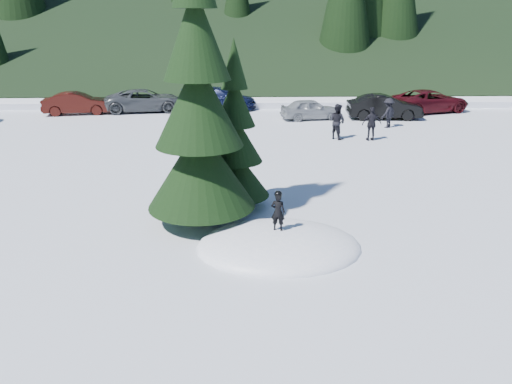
{
  "coord_description": "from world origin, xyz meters",
  "views": [
    {
      "loc": [
        -0.97,
        -12.29,
        5.87
      ],
      "look_at": [
        -0.58,
        1.45,
        1.1
      ],
      "focal_mm": 35.0,
      "sensor_mm": 36.0,
      "label": 1
    }
  ],
  "objects_px": {
    "spruce_tall": "(199,114)",
    "spruce_short": "(235,144)",
    "adult_2": "(388,113)",
    "adult_1": "(372,124)",
    "car_1": "(78,103)",
    "child_skier": "(278,212)",
    "car_4": "(311,109)",
    "car_2": "(146,100)",
    "adult_0": "(337,122)",
    "car_6": "(429,101)",
    "car_5": "(384,107)",
    "car_3": "(220,98)"
  },
  "relations": [
    {
      "from": "child_skier",
      "to": "car_2",
      "type": "distance_m",
      "value": 22.59
    },
    {
      "from": "spruce_tall",
      "to": "adult_0",
      "type": "height_order",
      "value": "spruce_tall"
    },
    {
      "from": "adult_1",
      "to": "adult_2",
      "type": "bearing_deg",
      "value": -121.95
    },
    {
      "from": "spruce_tall",
      "to": "car_1",
      "type": "distance_m",
      "value": 21.11
    },
    {
      "from": "child_skier",
      "to": "spruce_short",
      "type": "bearing_deg",
      "value": -53.08
    },
    {
      "from": "child_skier",
      "to": "adult_0",
      "type": "height_order",
      "value": "adult_0"
    },
    {
      "from": "car_2",
      "to": "car_5",
      "type": "height_order",
      "value": "car_5"
    },
    {
      "from": "adult_2",
      "to": "car_4",
      "type": "distance_m",
      "value": 4.82
    },
    {
      "from": "spruce_short",
      "to": "car_5",
      "type": "bearing_deg",
      "value": 59.13
    },
    {
      "from": "spruce_tall",
      "to": "adult_1",
      "type": "relative_size",
      "value": 5.05
    },
    {
      "from": "adult_1",
      "to": "spruce_tall",
      "type": "bearing_deg",
      "value": 50.82
    },
    {
      "from": "spruce_tall",
      "to": "car_4",
      "type": "xyz_separation_m",
      "value": [
        5.47,
        16.48,
        -2.69
      ]
    },
    {
      "from": "adult_0",
      "to": "car_2",
      "type": "bearing_deg",
      "value": 12.74
    },
    {
      "from": "adult_2",
      "to": "car_5",
      "type": "bearing_deg",
      "value": -139.94
    },
    {
      "from": "spruce_tall",
      "to": "spruce_short",
      "type": "xyz_separation_m",
      "value": [
        1.0,
        1.4,
        -1.22
      ]
    },
    {
      "from": "car_2",
      "to": "car_4",
      "type": "relative_size",
      "value": 1.43
    },
    {
      "from": "car_4",
      "to": "car_5",
      "type": "relative_size",
      "value": 0.82
    },
    {
      "from": "spruce_tall",
      "to": "spruce_short",
      "type": "height_order",
      "value": "spruce_tall"
    },
    {
      "from": "adult_1",
      "to": "car_6",
      "type": "bearing_deg",
      "value": -129.2
    },
    {
      "from": "adult_1",
      "to": "adult_2",
      "type": "relative_size",
      "value": 1.02
    },
    {
      "from": "car_2",
      "to": "car_6",
      "type": "relative_size",
      "value": 0.99
    },
    {
      "from": "adult_1",
      "to": "car_5",
      "type": "relative_size",
      "value": 0.38
    },
    {
      "from": "car_5",
      "to": "car_4",
      "type": "bearing_deg",
      "value": 92.92
    },
    {
      "from": "adult_0",
      "to": "adult_1",
      "type": "distance_m",
      "value": 1.74
    },
    {
      "from": "adult_0",
      "to": "car_2",
      "type": "xyz_separation_m",
      "value": [
        -11.34,
        8.49,
        -0.17
      ]
    },
    {
      "from": "child_skier",
      "to": "car_6",
      "type": "distance_m",
      "value": 23.54
    },
    {
      "from": "child_skier",
      "to": "car_2",
      "type": "bearing_deg",
      "value": -54.45
    },
    {
      "from": "child_skier",
      "to": "car_6",
      "type": "bearing_deg",
      "value": -102.83
    },
    {
      "from": "adult_2",
      "to": "adult_0",
      "type": "bearing_deg",
      "value": -0.45
    },
    {
      "from": "child_skier",
      "to": "car_3",
      "type": "relative_size",
      "value": 0.21
    },
    {
      "from": "spruce_tall",
      "to": "adult_2",
      "type": "height_order",
      "value": "spruce_tall"
    },
    {
      "from": "car_4",
      "to": "adult_1",
      "type": "bearing_deg",
      "value": -167.84
    },
    {
      "from": "spruce_short",
      "to": "adult_2",
      "type": "relative_size",
      "value": 3.22
    },
    {
      "from": "adult_0",
      "to": "adult_1",
      "type": "relative_size",
      "value": 1.06
    },
    {
      "from": "child_skier",
      "to": "car_4",
      "type": "xyz_separation_m",
      "value": [
        3.3,
        18.2,
        -0.37
      ]
    },
    {
      "from": "adult_1",
      "to": "car_1",
      "type": "bearing_deg",
      "value": -27.94
    },
    {
      "from": "spruce_short",
      "to": "car_1",
      "type": "distance_m",
      "value": 20.26
    },
    {
      "from": "adult_0",
      "to": "car_5",
      "type": "xyz_separation_m",
      "value": [
        3.91,
        5.37,
        -0.16
      ]
    },
    {
      "from": "adult_2",
      "to": "car_6",
      "type": "height_order",
      "value": "adult_2"
    },
    {
      "from": "adult_2",
      "to": "car_1",
      "type": "relative_size",
      "value": 0.39
    },
    {
      "from": "car_6",
      "to": "spruce_short",
      "type": "bearing_deg",
      "value": 125.13
    },
    {
      "from": "child_skier",
      "to": "adult_2",
      "type": "relative_size",
      "value": 0.63
    },
    {
      "from": "adult_1",
      "to": "car_5",
      "type": "height_order",
      "value": "adult_1"
    },
    {
      "from": "spruce_tall",
      "to": "car_1",
      "type": "xyz_separation_m",
      "value": [
        -9.46,
        18.69,
        -2.61
      ]
    },
    {
      "from": "adult_1",
      "to": "child_skier",
      "type": "bearing_deg",
      "value": 62.48
    },
    {
      "from": "spruce_tall",
      "to": "child_skier",
      "type": "bearing_deg",
      "value": -38.47
    },
    {
      "from": "car_3",
      "to": "spruce_short",
      "type": "bearing_deg",
      "value": -162.51
    },
    {
      "from": "adult_0",
      "to": "car_4",
      "type": "relative_size",
      "value": 0.49
    },
    {
      "from": "adult_0",
      "to": "car_3",
      "type": "distance_m",
      "value": 11.33
    },
    {
      "from": "car_4",
      "to": "car_5",
      "type": "height_order",
      "value": "car_5"
    }
  ]
}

